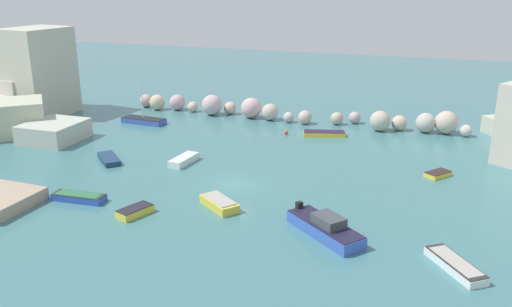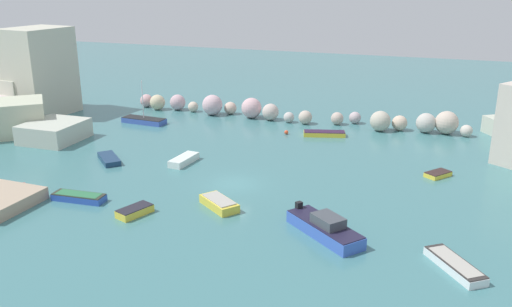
% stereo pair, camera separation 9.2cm
% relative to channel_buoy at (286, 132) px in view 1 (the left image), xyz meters
% --- Properties ---
extents(cove_water, '(160.00, 160.00, 0.00)m').
position_rel_channel_buoy_xyz_m(cove_water, '(0.23, -15.60, -0.22)').
color(cove_water, '#40777C').
rests_on(cove_water, ground).
extents(cliff_headland_left, '(23.17, 18.91, 10.43)m').
position_rel_channel_buoy_xyz_m(cliff_headland_left, '(-32.01, -3.76, 2.92)').
color(cliff_headland_left, beige).
rests_on(cliff_headland_left, ground).
extents(rock_breakwater, '(40.47, 3.99, 2.48)m').
position_rel_channel_buoy_xyz_m(rock_breakwater, '(-0.70, 5.53, 0.82)').
color(rock_breakwater, '#D4A3A8').
rests_on(rock_breakwater, ground).
extents(channel_buoy, '(0.44, 0.44, 0.44)m').
position_rel_channel_buoy_xyz_m(channel_buoy, '(0.00, 0.00, 0.00)').
color(channel_buoy, '#E04C28').
rests_on(channel_buoy, cove_water).
extents(moored_boat_0, '(4.58, 2.49, 0.52)m').
position_rel_channel_buoy_xyz_m(moored_boat_0, '(4.00, 0.73, 0.04)').
color(moored_boat_0, yellow).
rests_on(moored_boat_0, cove_water).
extents(moored_boat_1, '(3.35, 2.08, 0.60)m').
position_rel_channel_buoy_xyz_m(moored_boat_1, '(-16.32, -23.40, 0.08)').
color(moored_boat_1, '#C53632').
rests_on(moored_boat_1, cove_water).
extents(moored_boat_2, '(5.31, 2.04, 5.01)m').
position_rel_channel_buoy_xyz_m(moored_boat_2, '(-16.85, -1.19, 0.12)').
color(moored_boat_2, '#3B58B1').
rests_on(moored_boat_2, cove_water).
extents(moored_boat_3, '(1.52, 3.58, 0.62)m').
position_rel_channel_buoy_xyz_m(moored_boat_3, '(-6.03, -12.29, 0.09)').
color(moored_boat_3, white).
rests_on(moored_boat_3, cove_water).
extents(moored_boat_4, '(3.65, 3.24, 0.71)m').
position_rel_channel_buoy_xyz_m(moored_boat_4, '(0.99, -20.36, 0.12)').
color(moored_boat_4, yellow).
rests_on(moored_boat_4, cove_water).
extents(moored_boat_5, '(5.91, 5.26, 1.53)m').
position_rel_channel_buoy_xyz_m(moored_boat_5, '(9.34, -22.17, 0.35)').
color(moored_boat_5, '#395EC1').
rests_on(moored_boat_5, cove_water).
extents(moored_boat_6, '(3.61, 3.51, 0.47)m').
position_rel_channel_buoy_xyz_m(moored_boat_6, '(-12.76, -14.17, 0.02)').
color(moored_boat_6, navy).
rests_on(moored_boat_6, cove_water).
extents(moored_boat_7, '(3.67, 4.26, 0.57)m').
position_rel_channel_buoy_xyz_m(moored_boat_7, '(17.45, -23.88, 0.08)').
color(moored_boat_7, white).
rests_on(moored_boat_7, cove_water).
extents(moored_boat_8, '(2.05, 2.84, 0.58)m').
position_rel_channel_buoy_xyz_m(moored_boat_8, '(-4.19, -23.59, 0.07)').
color(moored_boat_8, yellow).
rests_on(moored_boat_8, cove_water).
extents(moored_boat_9, '(2.32, 2.52, 0.42)m').
position_rel_channel_buoy_xyz_m(moored_boat_9, '(15.91, -8.01, -0.01)').
color(moored_boat_9, yellow).
rests_on(moored_boat_9, cove_water).
extents(moored_boat_10, '(4.21, 1.55, 0.57)m').
position_rel_channel_buoy_xyz_m(moored_boat_10, '(-9.58, -22.79, 0.08)').
color(moored_boat_10, '#2C50B6').
rests_on(moored_boat_10, cove_water).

